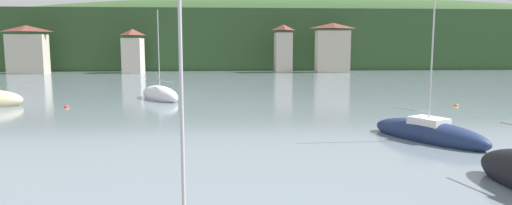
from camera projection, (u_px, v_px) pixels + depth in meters
wooded_hillside at (276, 44)px, 120.98m from camera, size 352.00×47.13×28.57m
shore_building_west at (28, 50)px, 84.79m from camera, size 7.28×3.60×9.16m
shore_building_westcentral at (133, 52)px, 86.95m from camera, size 3.74×5.29×8.55m
shore_building_central at (283, 49)px, 88.36m from camera, size 3.42×4.23×9.47m
shore_building_eastcentral at (332, 48)px, 88.51m from camera, size 6.87×3.20×9.77m
sailboat_mid_6 at (428, 133)px, 25.98m from camera, size 5.49×7.64×8.46m
sailboat_far_7 at (160, 95)px, 45.20m from camera, size 5.56×7.10×9.52m
mooring_buoy_mid at (456, 106)px, 40.49m from camera, size 0.42×0.42×0.42m
mooring_buoy_far at (67, 108)px, 39.42m from camera, size 0.46×0.46×0.46m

